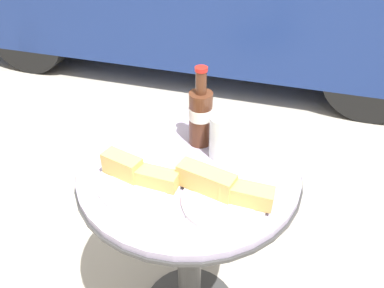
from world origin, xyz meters
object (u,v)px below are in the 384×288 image
object	(u,v)px
drinking_glass	(221,138)
lunch_plate_far	(223,192)
cola_bottle_left	(199,115)
bistro_table	(189,216)
lunch_plate_near	(138,177)

from	to	relation	value
drinking_glass	lunch_plate_far	bearing A→B (deg)	-75.11
drinking_glass	cola_bottle_left	bearing A→B (deg)	149.52
bistro_table	cola_bottle_left	size ratio (longest dim) A/B	3.04
bistro_table	cola_bottle_left	xyz separation A→B (m)	(-0.00, 0.11, 0.29)
lunch_plate_near	lunch_plate_far	bearing A→B (deg)	0.83
drinking_glass	lunch_plate_far	world-z (taller)	drinking_glass
drinking_glass	lunch_plate_near	size ratio (longest dim) A/B	0.58
cola_bottle_left	lunch_plate_near	distance (m)	0.25
bistro_table	lunch_plate_far	world-z (taller)	lunch_plate_far
cola_bottle_left	lunch_plate_near	xyz separation A→B (m)	(-0.10, -0.22, -0.07)
lunch_plate_near	lunch_plate_far	xyz separation A→B (m)	(0.22, 0.00, 0.00)
lunch_plate_near	cola_bottle_left	bearing A→B (deg)	66.15
bistro_table	lunch_plate_far	xyz separation A→B (m)	(0.12, -0.10, 0.22)
bistro_table	drinking_glass	xyz separation A→B (m)	(0.07, 0.07, 0.26)
bistro_table	lunch_plate_near	world-z (taller)	lunch_plate_near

